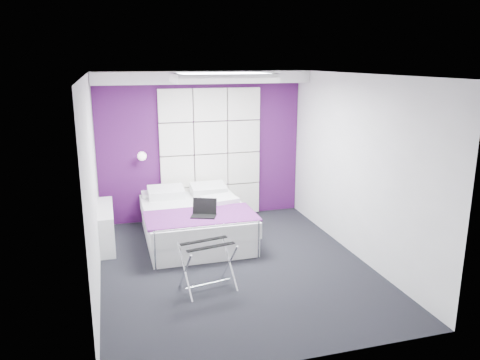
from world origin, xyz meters
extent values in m
plane|color=black|center=(0.00, 0.00, 0.00)|extent=(4.40, 4.40, 0.00)
plane|color=white|center=(0.00, 0.00, 2.60)|extent=(4.40, 4.40, 0.00)
plane|color=silver|center=(0.00, 2.20, 1.30)|extent=(3.60, 0.00, 3.60)
plane|color=silver|center=(-1.80, 0.00, 1.30)|extent=(0.00, 4.40, 4.40)
plane|color=silver|center=(1.80, 0.00, 1.30)|extent=(0.00, 4.40, 4.40)
cube|color=#43114A|center=(0.00, 2.19, 1.30)|extent=(3.58, 0.02, 2.58)
cube|color=white|center=(0.00, 1.95, 2.50)|extent=(3.58, 0.50, 0.20)
sphere|color=white|center=(-1.05, 2.06, 1.22)|extent=(0.15, 0.15, 0.15)
cube|color=white|center=(-1.69, 1.30, 0.30)|extent=(0.22, 1.20, 0.60)
cube|color=white|center=(-0.34, 1.14, 0.14)|extent=(1.53, 1.91, 0.29)
cube|color=silver|center=(-0.34, 1.14, 0.41)|extent=(1.57, 1.95, 0.24)
cube|color=#591A60|center=(-0.34, 0.67, 0.54)|extent=(1.63, 0.86, 0.03)
cube|color=white|center=(-0.86, 2.02, 0.56)|extent=(0.45, 0.35, 0.05)
cube|color=black|center=(-0.50, -0.55, 0.60)|extent=(0.62, 0.46, 0.01)
cube|color=black|center=(-0.31, 0.60, 0.56)|extent=(0.35, 0.25, 0.02)
cube|color=black|center=(-0.31, 0.73, 0.69)|extent=(0.35, 0.01, 0.24)
camera|label=1|loc=(-1.58, -5.78, 2.78)|focal=35.00mm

